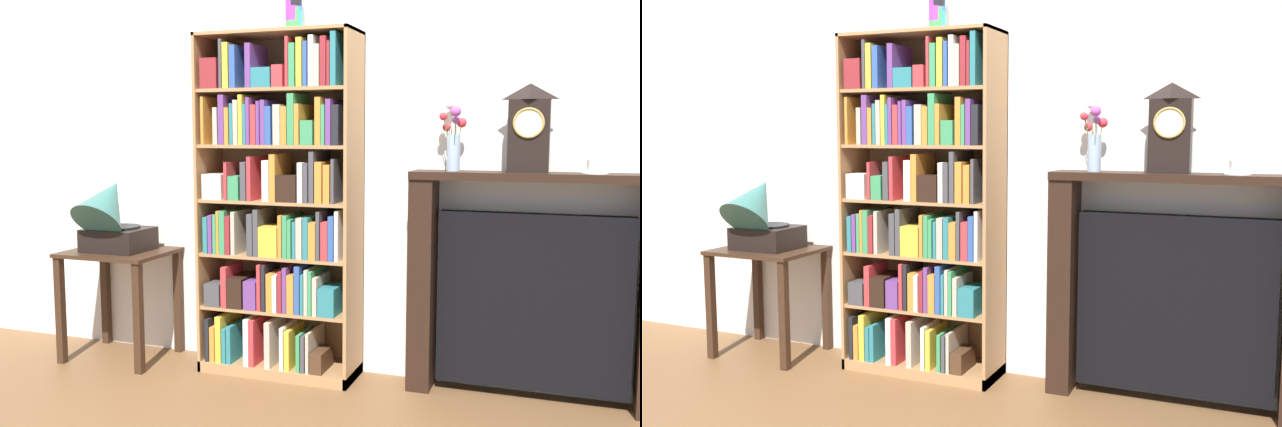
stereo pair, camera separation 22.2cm
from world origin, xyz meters
TOP-DOWN VIEW (x-y plane):
  - ground_plane at (0.00, 0.00)m, footprint 8.06×6.40m
  - wall_back at (0.17, 0.31)m, footprint 5.06×0.08m
  - bookshelf at (0.00, 0.10)m, footprint 0.87×0.32m
  - cup_stack at (0.07, 0.16)m, footprint 0.09×0.09m
  - side_table_left at (-0.99, 0.03)m, footprint 0.59×0.48m
  - gramophone at (-0.99, -0.03)m, footprint 0.35×0.46m
  - fireplace_mantel at (1.33, 0.18)m, footprint 1.21×0.23m
  - mantel_clock at (1.29, 0.15)m, footprint 0.19×0.12m
  - flower_vase at (0.92, 0.16)m, footprint 0.14×0.18m
  - teacup_with_saucer at (1.59, 0.16)m, footprint 0.12×0.12m

SIDE VIEW (x-z plane):
  - ground_plane at x=0.00m, z-range -0.02..0.00m
  - side_table_left at x=-0.99m, z-range 0.17..0.81m
  - fireplace_mantel at x=1.33m, z-range -0.01..1.12m
  - gramophone at x=-0.99m, z-range 0.60..1.11m
  - bookshelf at x=0.00m, z-range -0.02..1.84m
  - teacup_with_saucer at x=1.59m, z-range 1.13..1.20m
  - flower_vase at x=0.92m, z-range 1.13..1.48m
  - wall_back at x=0.17m, z-range 0.00..2.66m
  - mantel_clock at x=1.29m, z-range 1.14..1.56m
  - cup_stack at x=0.07m, z-range 1.86..2.11m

